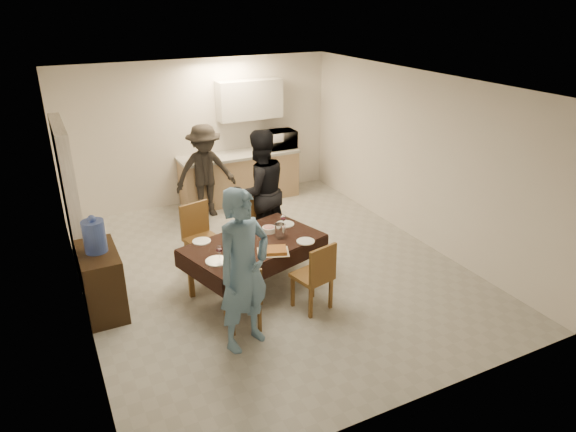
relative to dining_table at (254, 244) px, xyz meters
name	(u,v)px	position (x,y,z in m)	size (l,w,h in m)	color
floor	(271,268)	(0.41, 0.39, -0.65)	(5.00, 6.00, 0.02)	#A8A8A4
ceiling	(268,83)	(0.41, 0.39, 1.95)	(5.00, 6.00, 0.02)	white
wall_back	(201,132)	(0.41, 3.39, 0.65)	(5.00, 0.02, 2.60)	white
wall_front	(415,288)	(0.41, -2.61, 0.65)	(5.00, 0.02, 2.60)	white
wall_left	(70,215)	(-2.09, 0.39, 0.65)	(0.02, 6.00, 2.60)	white
wall_right	(417,158)	(2.91, 0.39, 0.65)	(0.02, 6.00, 2.60)	white
stub_partition	(71,200)	(-2.01, 1.59, 0.40)	(0.15, 1.40, 2.10)	white
kitchen_base_cabinet	(240,178)	(1.01, 3.07, -0.22)	(2.20, 0.60, 0.86)	tan
kitchen_worktop	(239,155)	(1.01, 3.07, 0.24)	(2.24, 0.64, 0.05)	#A7A6A2
upper_cabinet	(250,100)	(1.31, 3.21, 1.20)	(1.20, 0.34, 0.70)	silver
dining_table	(254,244)	(0.00, 0.00, 0.00)	(1.95, 1.46, 0.68)	black
chair_near_left	(246,292)	(-0.45, -0.83, -0.13)	(0.46, 0.46, 0.45)	brown
chair_near_right	(316,271)	(0.45, -0.84, -0.09)	(0.49, 0.50, 0.49)	brown
chair_far_left	(205,235)	(-0.45, 0.66, -0.06)	(0.53, 0.53, 0.52)	brown
chair_far_right	(265,220)	(0.45, 0.65, -0.01)	(0.54, 0.55, 0.56)	brown
console	(102,281)	(-1.87, 0.33, -0.24)	(0.44, 0.88, 0.82)	black
water_jug	(94,236)	(-1.87, 0.33, 0.37)	(0.26, 0.26, 0.39)	#455EB3
wine_bottle	(248,231)	(-0.05, 0.05, 0.18)	(0.07, 0.07, 0.29)	black
water_pitcher	(280,231)	(0.35, -0.05, 0.13)	(0.13, 0.13, 0.20)	white
savoury_tart	(273,251)	(0.10, -0.38, 0.06)	(0.39, 0.29, 0.05)	#AA7331
salad_bowl	(269,230)	(0.30, 0.18, 0.07)	(0.18, 0.18, 0.07)	white
mushroom_dish	(242,233)	(-0.05, 0.28, 0.05)	(0.19, 0.19, 0.03)	white
wine_glass_a	(219,252)	(-0.55, -0.25, 0.12)	(0.08, 0.08, 0.18)	white
wine_glass_b	(283,221)	(0.55, 0.25, 0.12)	(0.08, 0.08, 0.18)	white
wine_glass_c	(230,229)	(-0.20, 0.30, 0.13)	(0.09, 0.09, 0.20)	white
plate_near_left	(217,261)	(-0.60, -0.30, 0.04)	(0.28, 0.28, 0.02)	white
plate_near_right	(306,241)	(0.60, -0.30, 0.04)	(0.24, 0.24, 0.01)	white
plate_far_left	(202,241)	(-0.60, 0.30, 0.04)	(0.24, 0.24, 0.01)	white
plate_far_right	(285,224)	(0.60, 0.30, 0.04)	(0.25, 0.25, 0.01)	white
microwave	(279,139)	(1.83, 3.07, 0.43)	(0.61, 0.41, 0.34)	silver
person_near	(244,271)	(-0.55, -1.05, 0.27)	(0.67, 0.44, 1.84)	#6088AD
person_far	(260,191)	(0.55, 1.05, 0.28)	(0.90, 0.70, 1.86)	black
person_kitchen	(205,171)	(0.21, 2.62, 0.17)	(1.06, 0.61, 1.63)	black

